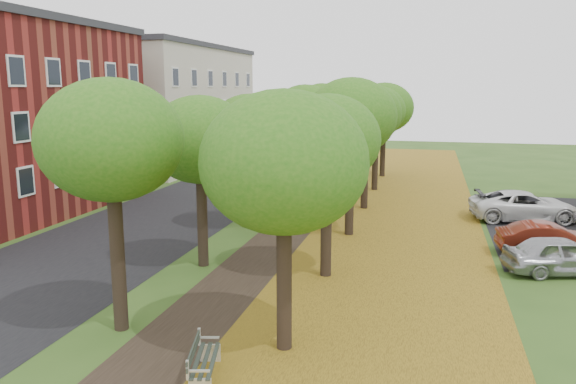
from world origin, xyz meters
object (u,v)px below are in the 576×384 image
Objects in this scene: car_silver at (562,255)px; car_white at (525,206)px; bench at (203,361)px; car_grey at (523,204)px; car_red at (549,240)px.

car_silver is 0.77× the size of car_white.
car_silver is (9.86, 10.32, 0.26)m from bench.
car_grey is (9.86, 19.83, 0.25)m from bench.
car_white is (0.00, -0.76, 0.06)m from car_grey.
car_red is 7.12m from car_grey.
bench is 0.40× the size of car_grey.
car_red is 0.75× the size of car_white.
car_silver is 9.51m from car_grey.
car_grey is (0.00, 7.12, 0.03)m from car_red.
car_red is (0.00, 2.39, -0.04)m from car_silver.
car_grey is at bearing -5.62° from car_red.
car_grey is 0.88× the size of car_white.
car_silver is 1.03× the size of car_red.
car_grey is (0.00, 9.51, -0.01)m from car_silver.
car_white reaches higher than car_grey.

